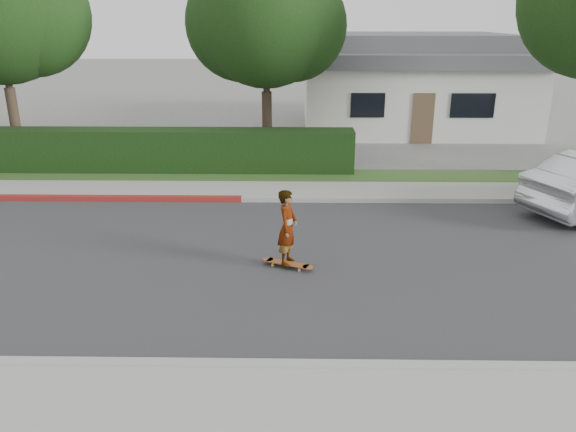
% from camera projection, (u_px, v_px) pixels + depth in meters
% --- Properties ---
extents(ground, '(120.00, 120.00, 0.00)m').
position_uv_depth(ground, '(179.00, 259.00, 12.43)').
color(ground, slate).
rests_on(ground, ground).
extents(road, '(60.00, 8.00, 0.01)m').
position_uv_depth(road, '(179.00, 259.00, 12.43)').
color(road, '#2D2D30').
rests_on(road, ground).
extents(curb_near, '(60.00, 0.20, 0.15)m').
position_uv_depth(curb_near, '(126.00, 365.00, 8.55)').
color(curb_near, '#9E9E99').
rests_on(curb_near, ground).
extents(sidewalk_near, '(60.00, 1.60, 0.12)m').
position_uv_depth(sidewalk_near, '(107.00, 404.00, 7.71)').
color(sidewalk_near, gray).
rests_on(sidewalk_near, ground).
extents(curb_far, '(60.00, 0.20, 0.15)m').
position_uv_depth(curb_far, '(207.00, 199.00, 16.26)').
color(curb_far, '#9E9E99').
rests_on(curb_far, ground).
extents(curb_red_section, '(12.00, 0.21, 0.15)m').
position_uv_depth(curb_red_section, '(36.00, 198.00, 16.34)').
color(curb_red_section, maroon).
rests_on(curb_red_section, ground).
extents(sidewalk_far, '(60.00, 1.60, 0.12)m').
position_uv_depth(sidewalk_far, '(212.00, 190.00, 17.12)').
color(sidewalk_far, gray).
rests_on(sidewalk_far, ground).
extents(planting_strip, '(60.00, 1.60, 0.10)m').
position_uv_depth(planting_strip, '(219.00, 176.00, 18.63)').
color(planting_strip, '#2D4C1E').
rests_on(planting_strip, ground).
extents(hedge, '(15.00, 1.00, 1.50)m').
position_uv_depth(hedge, '(132.00, 151.00, 19.00)').
color(hedge, black).
rests_on(hedge, ground).
extents(tree_center, '(5.66, 4.84, 7.44)m').
position_uv_depth(tree_center, '(266.00, 21.00, 19.40)').
color(tree_center, '#33261C').
rests_on(tree_center, ground).
extents(house, '(10.60, 8.60, 4.30)m').
position_uv_depth(house, '(411.00, 82.00, 26.65)').
color(house, beige).
rests_on(house, ground).
extents(skateboard, '(1.15, 0.66, 0.11)m').
position_uv_depth(skateboard, '(288.00, 263.00, 11.98)').
color(skateboard, gold).
rests_on(skateboard, ground).
extents(skateboarder, '(0.54, 0.68, 1.62)m').
position_uv_depth(skateboarder, '(288.00, 227.00, 11.70)').
color(skateboarder, white).
rests_on(skateboarder, skateboard).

